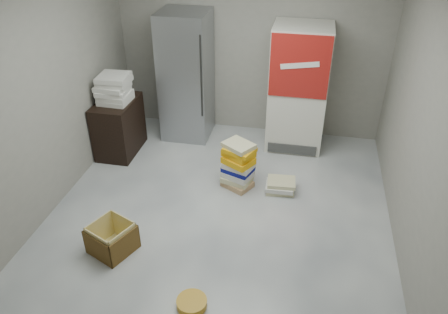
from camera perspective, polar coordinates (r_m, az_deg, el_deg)
ground at (r=5.11m, az=-1.20°, el=-9.13°), size 5.00×5.00×0.00m
room_shell at (r=4.16m, az=-1.47°, el=9.87°), size 4.04×5.04×2.82m
steel_fridge at (r=6.60m, az=-4.93°, el=10.43°), size 0.70×0.72×1.90m
coke_cooler at (r=6.37m, az=9.66°, el=8.83°), size 0.80×0.73×1.80m
wood_shelf at (r=6.49m, az=-13.56°, el=3.87°), size 0.50×0.80×0.80m
supply_box_stack at (r=6.23m, az=-14.17°, el=8.66°), size 0.45×0.44×0.39m
phonebook_stack_main at (r=5.58m, az=1.87°, el=-1.09°), size 0.47×0.46×0.64m
phonebook_stack_side at (r=5.66m, az=7.36°, el=-3.76°), size 0.39×0.32×0.16m
cardboard_box at (r=4.90m, az=-14.40°, el=-10.42°), size 0.55×0.55×0.34m
bucket_lid at (r=4.32m, az=-4.24°, el=-18.49°), size 0.38×0.38×0.08m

